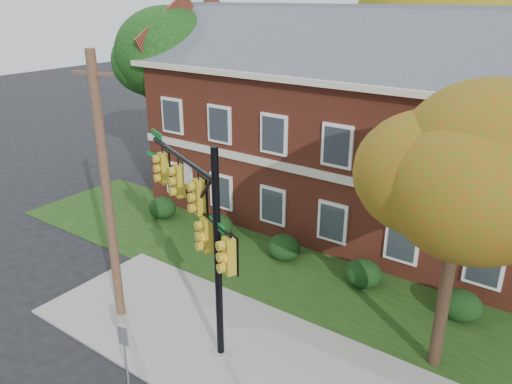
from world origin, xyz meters
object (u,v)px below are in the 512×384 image
Objects in this scene: tree_far_rear at (441,21)px; utility_pole at (107,194)px; tree_left_rear at (174,65)px; sign_post at (124,347)px; hedge_left at (218,226)px; hedge_center at (284,247)px; hedge_far_left at (162,208)px; hedge_right at (363,273)px; traffic_signal at (199,219)px; tree_near_right at (477,150)px; hedge_far_right at (461,305)px; apartment_building at (348,116)px.

tree_far_rear reaches higher than utility_pole.
tree_far_rear is 1.31× the size of utility_pole.
tree_far_rear reaches higher than tree_left_rear.
tree_far_rear reaches higher than sign_post.
sign_post is (-0.84, -21.76, -7.41)m from tree_far_rear.
hedge_center is at bearing 0.00° from hedge_left.
tree_left_rear is at bearing 156.96° from hedge_center.
hedge_far_left is 0.66× the size of sign_post.
sign_post is at bearing -109.10° from hedge_right.
hedge_far_left is 0.16× the size of tree_left_rear.
hedge_far_left is 0.12× the size of tree_far_rear.
tree_left_rear reaches higher than hedge_right.
sign_post is (0.50, -8.66, 0.91)m from hedge_center.
traffic_signal is at bearing -92.31° from tree_far_rear.
utility_pole reaches higher than hedge_left.
tree_near_right reaches higher than hedge_right.
hedge_right is at bearing -80.64° from tree_far_rear.
hedge_right is 7.72m from tree_near_right.
tree_far_rear is 20.41m from utility_pole.
sign_post is at bearing -65.22° from hedge_left.
hedge_far_left is 14.00m from hedge_far_right.
traffic_signal is 3.14m from utility_pole.
apartment_building is 7.73m from hedge_left.
utility_pole reaches higher than hedge_right.
tree_left_rear is 14.43m from traffic_signal.
hedge_left is at bearing 107.84° from sign_post.
tree_far_rear is at bearing 110.27° from tree_near_right.
traffic_signal is at bearing -84.01° from hedge_center.
tree_far_rear reaches higher than tree_near_right.
hedge_far_left is at bearing -56.58° from tree_left_rear.
hedge_far_left is (-7.00, -5.25, -4.46)m from apartment_building.
sign_post is (-0.09, -3.06, -2.64)m from traffic_signal.
hedge_right is (7.00, 0.00, 0.00)m from hedge_left.
hedge_left is 1.00× the size of hedge_far_right.
hedge_far_right is 0.12× the size of tree_far_rear.
sign_post is at bearing -51.37° from utility_pole.
hedge_right is at bearing 86.97° from traffic_signal.
hedge_left is at bearing 180.00° from hedge_far_right.
traffic_signal reaches higher than hedge_far_right.
apartment_building is 2.19× the size of tree_near_right.
sign_post reaches higher than hedge_center.
hedge_far_right is 9.23m from traffic_signal.
tree_far_rear is at bearing 38.97° from tree_left_rear.
apartment_building is 13.43× the size of hedge_left.
hedge_center is 1.00× the size of hedge_far_right.
traffic_signal is 0.75× the size of utility_pole.
hedge_center is (3.50, 0.00, 0.00)m from hedge_left.
apartment_building is at bearing 143.11° from hedge_far_right.
traffic_signal reaches higher than hedge_center.
apartment_building is 2.12× the size of tree_left_rear.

